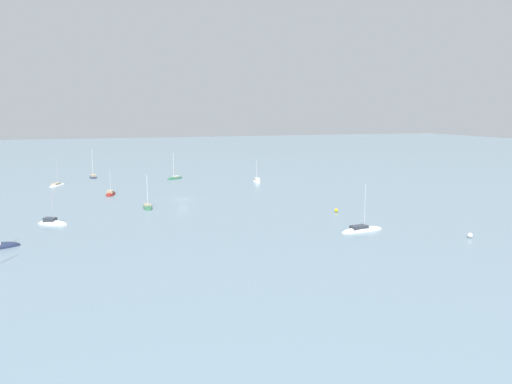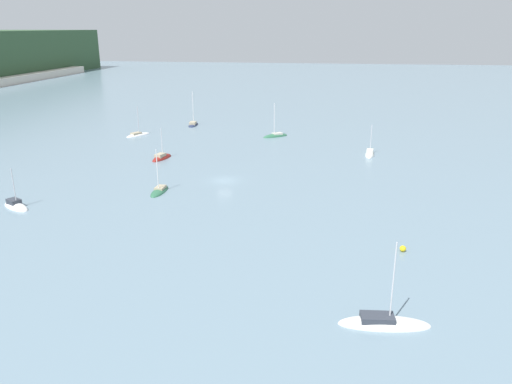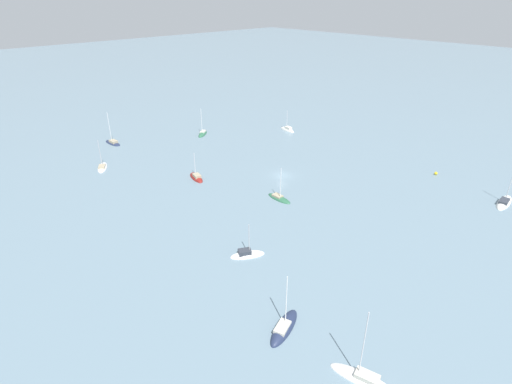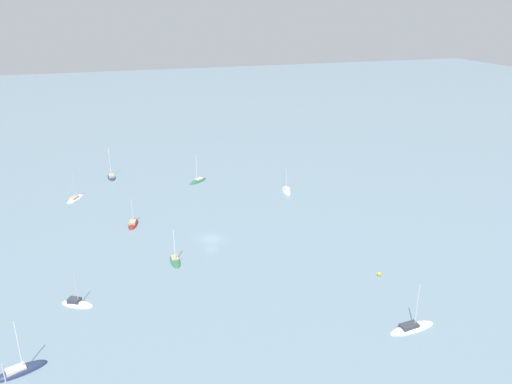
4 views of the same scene
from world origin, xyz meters
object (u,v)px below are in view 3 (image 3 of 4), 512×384
Objects in this scene: sailboat_3 at (284,328)px; sailboat_5 at (362,378)px; sailboat_1 at (279,198)px; sailboat_8 at (287,130)px; sailboat_0 at (504,203)px; sailboat_4 at (203,134)px; sailboat_7 at (102,167)px; sailboat_2 at (247,255)px; sailboat_6 at (113,143)px; sailboat_9 at (196,178)px; mooring_buoy_1 at (436,173)px.

sailboat_5 is at bearing -104.98° from sailboat_3.
sailboat_8 is (30.32, -35.60, 0.03)m from sailboat_1.
sailboat_4 is at bearing 98.17° from sailboat_0.
sailboat_8 is at bearing -57.55° from sailboat_5.
sailboat_8 is at bearing -71.15° from sailboat_7.
sailboat_0 reaches higher than sailboat_2.
sailboat_9 is (-36.42, -3.51, -0.04)m from sailboat_6.
sailboat_9 is (-21.35, -13.52, 0.01)m from sailboat_7.
sailboat_4 reaches higher than sailboat_1.
sailboat_0 reaches higher than sailboat_8.
sailboat_6 is 1.26× the size of sailboat_7.
sailboat_9 is 9.41× the size of mooring_buoy_1.
sailboat_0 is 1.31× the size of sailboat_2.
sailboat_5 reaches higher than sailboat_1.
sailboat_5 is 14.09× the size of mooring_buoy_1.
sailboat_7 is 57.10m from sailboat_8.
sailboat_3 is at bearing -154.18° from sailboat_7.
sailboat_4 is 32.47m from sailboat_9.
sailboat_4 is 0.83× the size of sailboat_5.
sailboat_7 is at bearing -19.13° from sailboat_5.
sailboat_2 is at bearing 82.77° from mooring_buoy_1.
sailboat_4 is (56.35, -32.53, -0.04)m from sailboat_2.
sailboat_4 is (79.72, 19.23, -0.01)m from sailboat_0.
sailboat_1 is 10.25× the size of mooring_buoy_1.
sailboat_4 is at bearing 41.59° from sailboat_3.
sailboat_5 is at bearing 26.82° from sailboat_4.
sailboat_5 is (-3.41, 58.23, 0.04)m from sailboat_0.
sailboat_9 is (31.19, -12.00, -0.02)m from sailboat_2.
sailboat_5 is 95.58m from sailboat_6.
sailboat_2 is (23.38, 51.76, 0.03)m from sailboat_0.
sailboat_8 is at bearing 82.29° from sailboat_0.
sailboat_7 is (42.07, 20.27, 0.00)m from sailboat_1.
sailboat_5 is 1.11× the size of sailboat_6.
mooring_buoy_1 is at bearing 71.78° from sailboat_4.
sailboat_0 is at bearing 5.75° from sailboat_2.
sailboat_4 reaches higher than sailboat_8.
sailboat_1 is at bearing -173.46° from sailboat_6.
sailboat_9 is (46.53, -19.34, 0.03)m from sailboat_3.
sailboat_3 is 50.39m from sailboat_9.
sailboat_5 is at bearing -152.85° from sailboat_7.
sailboat_3 is at bearing -11.21° from sailboat_5.
sailboat_0 is 0.93× the size of sailboat_6.
sailboat_3 is 1.04× the size of sailboat_4.
sailboat_6 is 18.09m from sailboat_7.
mooring_buoy_1 is at bearing 72.14° from sailboat_0.
sailboat_4 reaches higher than sailboat_7.
sailboat_7 is at bearing 65.76° from sailboat_3.
sailboat_3 reaches higher than sailboat_9.
sailboat_9 is (57.97, -18.47, -0.03)m from sailboat_5.
mooring_buoy_1 is (-38.21, -43.37, 0.28)m from sailboat_9.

